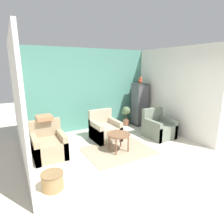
{
  "coord_description": "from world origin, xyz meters",
  "views": [
    {
      "loc": [
        -2.41,
        -2.63,
        2.18
      ],
      "look_at": [
        0.0,
        1.65,
        0.96
      ],
      "focal_mm": 30.0,
      "sensor_mm": 36.0,
      "label": 1
    }
  ],
  "objects_px": {
    "armchair_left": "(49,146)",
    "wicker_basket": "(53,180)",
    "armchair_middle": "(105,130)",
    "potted_plant": "(126,114)",
    "coffee_table": "(119,136)",
    "parrot": "(140,80)",
    "armchair_right": "(158,128)",
    "birdcage": "(139,105)"
  },
  "relations": [
    {
      "from": "armchair_right",
      "to": "wicker_basket",
      "type": "height_order",
      "value": "armchair_right"
    },
    {
      "from": "armchair_middle",
      "to": "parrot",
      "type": "bearing_deg",
      "value": 20.65
    },
    {
      "from": "coffee_table",
      "to": "armchair_right",
      "type": "height_order",
      "value": "armchair_right"
    },
    {
      "from": "coffee_table",
      "to": "wicker_basket",
      "type": "relative_size",
      "value": 1.46
    },
    {
      "from": "armchair_middle",
      "to": "wicker_basket",
      "type": "xyz_separation_m",
      "value": [
        -1.91,
        -1.65,
        -0.11
      ]
    },
    {
      "from": "armchair_middle",
      "to": "wicker_basket",
      "type": "bearing_deg",
      "value": -139.15
    },
    {
      "from": "parrot",
      "to": "armchair_left",
      "type": "bearing_deg",
      "value": -164.05
    },
    {
      "from": "armchair_middle",
      "to": "potted_plant",
      "type": "relative_size",
      "value": 1.21
    },
    {
      "from": "birdcage",
      "to": "parrot",
      "type": "relative_size",
      "value": 6.14
    },
    {
      "from": "armchair_right",
      "to": "parrot",
      "type": "height_order",
      "value": "parrot"
    },
    {
      "from": "birdcage",
      "to": "potted_plant",
      "type": "distance_m",
      "value": 0.6
    },
    {
      "from": "armchair_right",
      "to": "wicker_basket",
      "type": "distance_m",
      "value": 3.61
    },
    {
      "from": "birdcage",
      "to": "parrot",
      "type": "bearing_deg",
      "value": 90.0
    },
    {
      "from": "parrot",
      "to": "potted_plant",
      "type": "relative_size",
      "value": 0.35
    },
    {
      "from": "coffee_table",
      "to": "armchair_left",
      "type": "xyz_separation_m",
      "value": [
        -1.65,
        0.58,
        -0.14
      ]
    },
    {
      "from": "coffee_table",
      "to": "parrot",
      "type": "height_order",
      "value": "parrot"
    },
    {
      "from": "potted_plant",
      "to": "wicker_basket",
      "type": "xyz_separation_m",
      "value": [
        -3.23,
        -2.48,
        -0.28
      ]
    },
    {
      "from": "armchair_middle",
      "to": "potted_plant",
      "type": "bearing_deg",
      "value": 32.05
    },
    {
      "from": "armchair_left",
      "to": "potted_plant",
      "type": "height_order",
      "value": "armchair_left"
    },
    {
      "from": "armchair_left",
      "to": "wicker_basket",
      "type": "relative_size",
      "value": 2.16
    },
    {
      "from": "coffee_table",
      "to": "parrot",
      "type": "distance_m",
      "value": 2.75
    },
    {
      "from": "armchair_right",
      "to": "armchair_middle",
      "type": "distance_m",
      "value": 1.68
    },
    {
      "from": "armchair_left",
      "to": "armchair_middle",
      "type": "relative_size",
      "value": 1.0
    },
    {
      "from": "potted_plant",
      "to": "birdcage",
      "type": "bearing_deg",
      "value": -16.49
    },
    {
      "from": "armchair_left",
      "to": "armchair_middle",
      "type": "distance_m",
      "value": 1.74
    },
    {
      "from": "birdcage",
      "to": "wicker_basket",
      "type": "distance_m",
      "value": 4.44
    },
    {
      "from": "armchair_left",
      "to": "armchair_right",
      "type": "distance_m",
      "value": 3.27
    },
    {
      "from": "parrot",
      "to": "wicker_basket",
      "type": "xyz_separation_m",
      "value": [
        -3.73,
        -2.34,
        -1.49
      ]
    },
    {
      "from": "wicker_basket",
      "to": "birdcage",
      "type": "bearing_deg",
      "value": 32.07
    },
    {
      "from": "coffee_table",
      "to": "armchair_left",
      "type": "distance_m",
      "value": 1.75
    },
    {
      "from": "armchair_left",
      "to": "wicker_basket",
      "type": "distance_m",
      "value": 1.35
    },
    {
      "from": "coffee_table",
      "to": "armchair_middle",
      "type": "relative_size",
      "value": 0.68
    },
    {
      "from": "armchair_left",
      "to": "coffee_table",
      "type": "bearing_deg",
      "value": -19.38
    },
    {
      "from": "coffee_table",
      "to": "birdcage",
      "type": "height_order",
      "value": "birdcage"
    },
    {
      "from": "birdcage",
      "to": "coffee_table",
      "type": "bearing_deg",
      "value": -139.83
    },
    {
      "from": "birdcage",
      "to": "potted_plant",
      "type": "xyz_separation_m",
      "value": [
        -0.49,
        0.15,
        -0.31
      ]
    },
    {
      "from": "armchair_middle",
      "to": "armchair_right",
      "type": "bearing_deg",
      "value": -22.63
    },
    {
      "from": "armchair_left",
      "to": "wicker_basket",
      "type": "height_order",
      "value": "armchair_left"
    },
    {
      "from": "birdcage",
      "to": "wicker_basket",
      "type": "relative_size",
      "value": 3.83
    },
    {
      "from": "birdcage",
      "to": "armchair_left",
      "type": "bearing_deg",
      "value": -164.08
    },
    {
      "from": "armchair_left",
      "to": "parrot",
      "type": "xyz_separation_m",
      "value": [
        3.52,
        1.01,
        1.37
      ]
    },
    {
      "from": "armchair_left",
      "to": "birdcage",
      "type": "xyz_separation_m",
      "value": [
        3.52,
        1.0,
        0.48
      ]
    }
  ]
}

